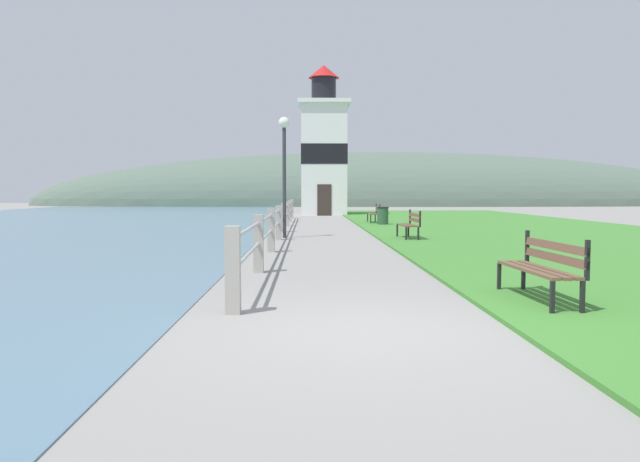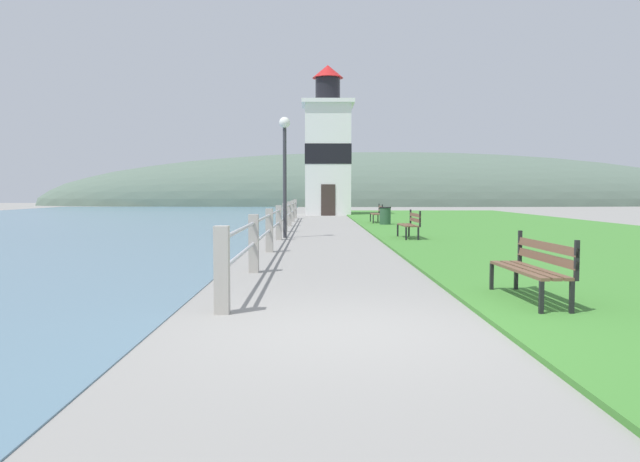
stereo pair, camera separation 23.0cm
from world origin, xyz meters
name	(u,v)px [view 2 (the right image)]	position (x,y,z in m)	size (l,w,h in m)	color
ground_plane	(349,331)	(0.00, 0.00, 0.00)	(160.00, 160.00, 0.00)	gray
grass_verge	(525,231)	(7.63, 16.97, 0.03)	(12.00, 50.90, 0.06)	#428433
seawall_railing	(282,218)	(-1.53, 14.92, 0.63)	(0.18, 28.02, 1.09)	#A8A399
park_bench_near	(534,265)	(2.57, 1.60, 0.54)	(0.54, 1.92, 0.94)	brown
park_bench_midway	(410,223)	(2.62, 12.87, 0.54)	(0.52, 1.63, 0.94)	brown
park_bench_far	(378,212)	(2.59, 22.95, 0.54)	(0.50, 1.79, 0.94)	brown
lighthouse	(328,151)	(0.44, 34.55, 4.21)	(3.38, 3.38, 9.79)	white
trash_bin	(385,216)	(2.75, 21.20, 0.42)	(0.54, 0.54, 0.84)	#2D5138
lamp_post	(285,155)	(-1.38, 13.87, 2.74)	(0.36, 0.36, 3.96)	#333338
distant_hillside	(389,205)	(8.00, 63.93, 0.00)	(80.00, 16.00, 12.00)	#566B5B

